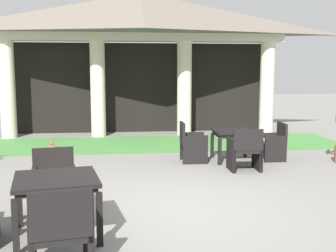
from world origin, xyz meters
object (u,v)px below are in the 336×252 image
patio_table_near_foreground (233,135)px  patio_chair_near_foreground_south (245,150)px  patio_table_mid_left (56,184)px  patio_chair_near_foreground_west (192,144)px  terracotta_urn (52,152)px  patio_chair_mid_left_north (54,183)px  patio_chair_mid_left_south (61,233)px  patio_chair_near_foreground_east (274,143)px

patio_table_near_foreground → patio_chair_near_foreground_south: 0.97m
patio_chair_near_foreground_south → patio_table_mid_left: patio_chair_near_foreground_south is taller
patio_chair_near_foreground_west → terracotta_urn: (-3.17, 0.60, -0.23)m
patio_chair_mid_left_north → patio_chair_mid_left_south: 2.03m
patio_table_mid_left → patio_chair_near_foreground_south: bearing=43.2°
patio_chair_near_foreground_east → patio_chair_near_foreground_south: bearing=135.0°
patio_chair_near_foreground_west → patio_chair_mid_left_north: (-2.56, -3.08, 0.01)m
patio_chair_near_foreground_south → patio_chair_near_foreground_east: patio_chair_near_foreground_south is taller
patio_chair_mid_left_north → patio_chair_near_foreground_east: bearing=-155.9°
patio_table_near_foreground → patio_chair_near_foreground_west: size_ratio=0.98×
patio_table_mid_left → terracotta_urn: size_ratio=2.74×
patio_chair_near_foreground_south → patio_chair_mid_left_south: patio_chair_mid_left_south is taller
patio_table_near_foreground → terracotta_urn: bearing=171.5°
patio_table_near_foreground → patio_chair_near_foreground_south: bearing=-90.6°
patio_table_near_foreground → terracotta_urn: 4.19m
patio_table_near_foreground → patio_table_mid_left: bearing=-129.3°
patio_chair_near_foreground_south → patio_chair_mid_left_south: size_ratio=0.96×
patio_chair_near_foreground_south → terracotta_urn: patio_chair_near_foreground_south is taller
patio_table_near_foreground → patio_chair_mid_left_north: bearing=-138.8°
patio_chair_near_foreground_south → patio_chair_mid_left_south: (-3.14, -4.12, 0.00)m
patio_chair_near_foreground_east → patio_chair_mid_left_north: 5.41m
patio_chair_near_foreground_east → patio_table_mid_left: bearing=134.2°
patio_table_near_foreground → patio_chair_near_foreground_south: (-0.01, -0.95, -0.19)m
patio_chair_near_foreground_south → patio_chair_near_foreground_west: 1.34m
patio_chair_mid_left_north → patio_chair_near_foreground_south: bearing=-159.1°
patio_chair_mid_left_south → patio_chair_near_foreground_south: bearing=42.4°
terracotta_urn → patio_chair_mid_left_north: bearing=-80.6°
terracotta_urn → patio_table_near_foreground: bearing=-8.5°
patio_table_mid_left → patio_chair_mid_left_south: size_ratio=1.25×
patio_chair_near_foreground_east → patio_chair_mid_left_north: size_ratio=0.96×
patio_table_near_foreground → patio_chair_mid_left_south: 5.97m
patio_chair_near_foreground_south → patio_chair_mid_left_north: size_ratio=0.99×
terracotta_urn → patio_chair_mid_left_south: bearing=-80.3°
patio_chair_near_foreground_west → patio_chair_near_foreground_east: (1.90, -0.02, -0.02)m
terracotta_urn → patio_chair_near_foreground_west: bearing=-10.8°
patio_chair_mid_left_north → patio_chair_near_foreground_west: bearing=-140.1°
patio_chair_mid_left_north → terracotta_urn: (-0.61, 3.69, -0.24)m
patio_chair_near_foreground_west → patio_table_mid_left: 4.73m
patio_chair_mid_left_north → patio_chair_mid_left_south: patio_chair_mid_left_south is taller
patio_chair_near_foreground_east → patio_chair_mid_left_south: 6.51m
patio_chair_near_foreground_west → patio_chair_mid_left_south: size_ratio=0.97×
patio_chair_near_foreground_east → patio_table_near_foreground: bearing=90.0°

